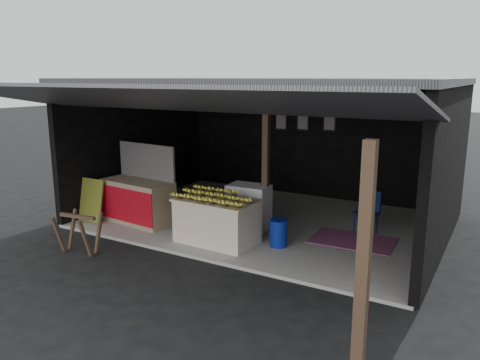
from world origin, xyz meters
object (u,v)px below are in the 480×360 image
Objects in this scene: banana_table at (217,221)px; water_barrel at (278,234)px; white_crate at (249,207)px; neighbor_stall at (138,199)px; plastic_chair at (369,209)px; sawhorse at (78,229)px.

banana_table reaches higher than water_barrel.
white_crate is 1.17m from water_barrel.
neighbor_stall is at bearing 175.97° from banana_table.
white_crate is 0.55× the size of neighbor_stall.
water_barrel is at bearing -113.44° from plastic_chair.
sawhorse is at bearing -125.68° from plastic_chair.
banana_table is at bearing 31.91° from sawhorse.
banana_table is at bearing -0.11° from neighbor_stall.
banana_table is 2.45m from sawhorse.
water_barrel is (1.07, 0.37, -0.18)m from banana_table.
banana_table is 2.11m from neighbor_stall.
plastic_chair reaches higher than water_barrel.
water_barrel is at bearing 25.19° from sawhorse.
neighbor_stall is at bearing -176.86° from water_barrel.
neighbor_stall is at bearing -164.26° from white_crate.
sawhorse is (-1.87, -1.58, -0.02)m from banana_table.
water_barrel is 0.55× the size of plastic_chair.
neighbor_stall reaches higher than sawhorse.
plastic_chair is (2.26, 1.91, 0.08)m from banana_table.
white_crate is 3.24m from sawhorse.
banana_table is 1.79× the size of plastic_chair.
sawhorse reaches higher than water_barrel.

